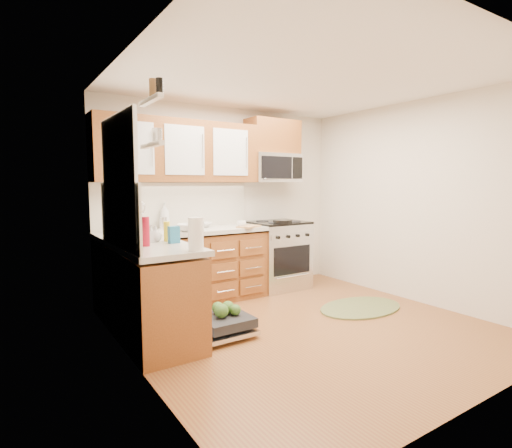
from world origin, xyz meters
TOP-DOWN VIEW (x-y plane):
  - floor at (0.00, 0.00)m, footprint 3.50×3.50m
  - ceiling at (0.00, 0.00)m, footprint 3.50×3.50m
  - wall_back at (0.00, 1.75)m, footprint 3.50×0.04m
  - wall_front at (0.00, -1.75)m, footprint 3.50×0.04m
  - wall_left at (-1.75, 0.00)m, footprint 0.04×3.50m
  - wall_right at (1.75, 0.00)m, footprint 0.04×3.50m
  - base_cabinet_back at (-0.73, 1.45)m, footprint 2.05×0.60m
  - base_cabinet_left at (-1.45, 0.52)m, footprint 0.60×1.25m
  - countertop_back at (-0.72, 1.44)m, footprint 2.07×0.64m
  - countertop_left at (-1.44, 0.53)m, footprint 0.64×1.27m
  - backsplash_back at (-0.73, 1.74)m, footprint 2.05×0.02m
  - backsplash_left at (-1.74, 0.52)m, footprint 0.02×1.25m
  - upper_cabinets at (-0.73, 1.57)m, footprint 2.05×0.35m
  - cabinet_over_mw at (0.68, 1.57)m, footprint 0.76×0.35m
  - range at (0.68, 1.43)m, footprint 0.76×0.64m
  - microwave at (0.68, 1.55)m, footprint 0.76×0.38m
  - sink at (-1.25, 1.42)m, footprint 0.62×0.50m
  - dishwasher at (-0.86, 0.30)m, footprint 0.70×0.60m
  - window at (-1.74, 0.50)m, footprint 0.03×1.05m
  - window_blind at (-1.71, 0.50)m, footprint 0.02×0.96m
  - shelf_upper at (-1.72, -0.35)m, footprint 0.04×0.40m
  - shelf_lower at (-1.72, -0.35)m, footprint 0.04×0.40m
  - rug at (0.94, 0.12)m, footprint 1.23×0.93m
  - skillet at (0.57, 1.18)m, footprint 0.29×0.29m
  - stock_pot at (-0.63, 1.30)m, footprint 0.19×0.19m
  - cutting_board at (0.05, 1.22)m, footprint 0.35×0.30m
  - canister at (-0.94, 1.61)m, footprint 0.12×0.12m
  - paper_towel_roll at (-1.25, -0.02)m, footprint 0.17×0.17m
  - mustard_bottle at (-1.26, 0.62)m, footprint 0.07×0.07m
  - red_bottle at (-1.53, 0.43)m, footprint 0.08×0.08m
  - wooden_box at (-1.58, 0.65)m, footprint 0.16×0.13m
  - blue_carton at (-1.25, 0.47)m, footprint 0.10×0.07m
  - bowl_a at (-0.42, 1.58)m, footprint 0.31×0.31m
  - bowl_b at (-0.76, 1.25)m, footprint 0.33×0.33m
  - cup at (-0.03, 1.25)m, footprint 0.15×0.15m
  - soap_bottle_a at (-0.89, 1.68)m, footprint 0.15×0.15m
  - soap_bottle_b at (-1.41, 0.65)m, footprint 0.09×0.09m
  - soap_bottle_c at (-1.36, 0.66)m, footprint 0.13×0.13m

SIDE VIEW (x-z plane):
  - floor at x=0.00m, z-range 0.00..0.00m
  - rug at x=0.94m, z-range 0.00..0.02m
  - dishwasher at x=-0.86m, z-range 0.00..0.20m
  - base_cabinet_back at x=-0.73m, z-range 0.00..0.85m
  - base_cabinet_left at x=-1.45m, z-range 0.00..0.85m
  - range at x=0.68m, z-range 0.00..0.95m
  - sink at x=-1.25m, z-range 0.67..0.93m
  - countertop_back at x=-0.72m, z-range 0.88..0.93m
  - countertop_left at x=-1.44m, z-range 0.88..0.93m
  - cutting_board at x=0.05m, z-range 0.93..0.95m
  - bowl_a at x=-0.42m, z-range 0.93..0.98m
  - bowl_b at x=-0.76m, z-range 0.93..1.01m
  - cup at x=-0.03m, z-range 0.93..1.01m
  - skillet at x=0.57m, z-range 0.95..1.00m
  - stock_pot at x=-0.63m, z-range 0.93..1.03m
  - wooden_box at x=-1.58m, z-range 0.93..1.06m
  - soap_bottle_c at x=-1.36m, z-range 0.93..1.08m
  - canister at x=-0.94m, z-range 0.93..1.08m
  - blue_carton at x=-1.25m, z-range 0.93..1.09m
  - soap_bottle_b at x=-1.41m, z-range 0.93..1.09m
  - mustard_bottle at x=-1.26m, z-range 0.93..1.12m
  - red_bottle at x=-1.53m, z-range 0.93..1.19m
  - paper_towel_roll at x=-1.25m, z-range 0.93..1.20m
  - soap_bottle_a at x=-0.89m, z-range 0.93..1.25m
  - backsplash_back at x=-0.73m, z-range 0.93..1.49m
  - backsplash_left at x=-1.74m, z-range 0.93..1.49m
  - wall_back at x=0.00m, z-range 0.00..2.50m
  - wall_front at x=0.00m, z-range 0.00..2.50m
  - wall_left at x=-1.75m, z-range 0.00..2.50m
  - wall_right at x=1.75m, z-range 0.00..2.50m
  - window at x=-1.74m, z-range 1.02..2.08m
  - microwave at x=0.68m, z-range 1.50..1.90m
  - shelf_lower at x=-1.72m, z-range 1.74..1.76m
  - upper_cabinets at x=-0.73m, z-range 1.50..2.25m
  - window_blind at x=-1.71m, z-range 1.68..2.08m
  - shelf_upper at x=-1.72m, z-range 2.03..2.06m
  - cabinet_over_mw at x=0.68m, z-range 1.90..2.37m
  - ceiling at x=0.00m, z-range 2.50..2.50m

